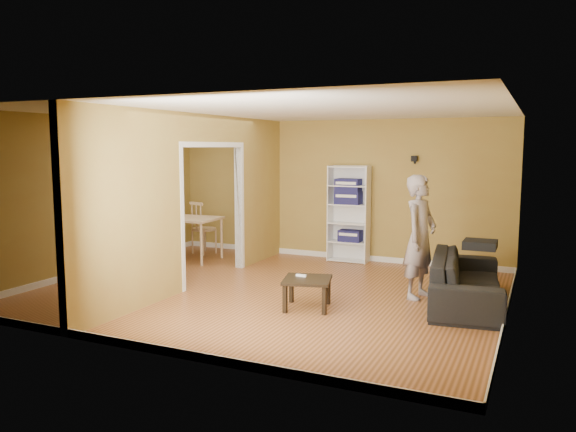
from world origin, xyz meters
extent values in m
plane|color=#A2633C|center=(0.00, 0.00, 0.00)|extent=(6.50, 6.50, 0.00)
plane|color=white|center=(0.00, 0.00, 2.60)|extent=(6.50, 6.50, 0.00)
plane|color=olive|center=(0.00, 2.75, 1.30)|extent=(6.50, 0.00, 6.50)
plane|color=olive|center=(0.00, -2.75, 1.30)|extent=(6.50, 0.00, 6.50)
plane|color=olive|center=(-3.25, 0.00, 1.30)|extent=(0.00, 5.50, 5.50)
plane|color=olive|center=(3.25, 0.00, 1.30)|extent=(0.00, 5.50, 5.50)
cube|color=black|center=(1.50, 2.69, 1.90)|extent=(0.10, 0.10, 0.10)
imported|color=black|center=(2.70, 0.51, 0.43)|extent=(2.38, 1.25, 0.87)
imported|color=slate|center=(2.06, 0.55, 1.01)|extent=(0.85, 0.73, 2.02)
cube|color=white|center=(-0.01, 2.56, 0.88)|extent=(0.02, 0.33, 1.77)
cube|color=white|center=(0.72, 2.56, 0.88)|extent=(0.02, 0.33, 1.77)
cube|color=white|center=(0.36, 2.71, 0.88)|extent=(0.74, 0.02, 1.77)
cube|color=white|center=(0.36, 2.56, 0.02)|extent=(0.70, 0.33, 0.02)
cube|color=white|center=(0.36, 2.56, 0.37)|extent=(0.70, 0.33, 0.02)
cube|color=white|center=(0.36, 2.56, 0.71)|extent=(0.70, 0.33, 0.02)
cube|color=white|center=(0.36, 2.56, 1.06)|extent=(0.70, 0.33, 0.02)
cube|color=white|center=(0.36, 2.56, 1.40)|extent=(0.70, 0.33, 0.02)
cube|color=white|center=(0.36, 2.56, 1.75)|extent=(0.70, 0.33, 0.02)
cube|color=navy|center=(0.39, 2.56, 0.48)|extent=(0.41, 0.27, 0.21)
cube|color=navy|center=(0.34, 2.56, 1.18)|extent=(0.46, 0.30, 0.24)
cube|color=navy|center=(0.34, 2.56, 1.41)|extent=(0.45, 0.29, 0.23)
cube|color=black|center=(0.84, -0.59, 0.38)|extent=(0.60, 0.60, 0.04)
cube|color=black|center=(0.59, -0.84, 0.18)|extent=(0.05, 0.05, 0.36)
cube|color=black|center=(1.09, -0.84, 0.18)|extent=(0.05, 0.05, 0.36)
cube|color=black|center=(0.59, -0.34, 0.18)|extent=(0.05, 0.05, 0.36)
cube|color=black|center=(1.09, -0.34, 0.18)|extent=(0.05, 0.05, 0.36)
cube|color=white|center=(0.72, -0.53, 0.42)|extent=(0.14, 0.04, 0.03)
cube|color=#E6BE8A|center=(-2.50, 1.44, 0.78)|extent=(1.28, 0.85, 0.04)
cylinder|color=#E6BE8A|center=(-3.09, 1.07, 0.38)|extent=(0.05, 0.05, 0.76)
cylinder|color=#E6BE8A|center=(-1.92, 1.07, 0.38)|extent=(0.05, 0.05, 0.76)
cylinder|color=#E6BE8A|center=(-3.09, 1.82, 0.38)|extent=(0.05, 0.05, 0.76)
cylinder|color=#E6BE8A|center=(-1.92, 1.82, 0.38)|extent=(0.05, 0.05, 0.76)
camera|label=1|loc=(3.57, -7.21, 2.10)|focal=35.00mm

